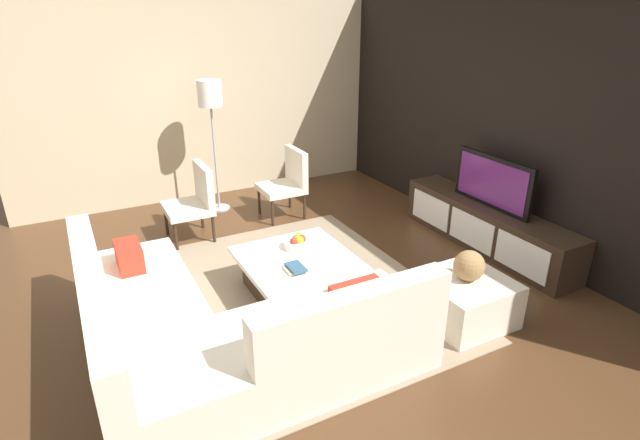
% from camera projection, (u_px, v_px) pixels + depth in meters
% --- Properties ---
extents(ground_plane, '(14.00, 14.00, 0.00)m').
position_uv_depth(ground_plane, '(293.00, 300.00, 4.64)').
color(ground_plane, '#4C301C').
extents(feature_wall_back, '(6.40, 0.12, 2.80)m').
position_uv_depth(feature_wall_back, '(522.00, 122.00, 5.25)').
color(feature_wall_back, black).
rests_on(feature_wall_back, ground).
extents(side_wall_left, '(0.12, 5.20, 2.80)m').
position_uv_depth(side_wall_left, '(204.00, 96.00, 6.77)').
color(side_wall_left, '#C6B28E').
rests_on(side_wall_left, ground).
extents(area_rug, '(3.05, 2.61, 0.01)m').
position_uv_depth(area_rug, '(288.00, 295.00, 4.72)').
color(area_rug, gray).
rests_on(area_rug, ground).
extents(media_console, '(2.25, 0.46, 0.50)m').
position_uv_depth(media_console, '(486.00, 227.00, 5.57)').
color(media_console, '#332319').
rests_on(media_console, ground).
extents(television, '(1.05, 0.06, 0.56)m').
position_uv_depth(television, '(493.00, 182.00, 5.36)').
color(television, black).
rests_on(television, media_console).
extents(sectional_couch, '(2.35, 2.33, 0.82)m').
position_uv_depth(sectional_couch, '(215.00, 330.00, 3.74)').
color(sectional_couch, beige).
rests_on(sectional_couch, ground).
extents(coffee_table, '(1.03, 1.00, 0.38)m').
position_uv_depth(coffee_table, '(297.00, 274.00, 4.69)').
color(coffee_table, '#332319').
rests_on(coffee_table, ground).
extents(accent_chair_near, '(0.57, 0.51, 0.87)m').
position_uv_depth(accent_chair_near, '(195.00, 198.00, 5.73)').
color(accent_chair_near, '#332319').
rests_on(accent_chair_near, ground).
extents(floor_lamp, '(0.31, 0.31, 1.69)m').
position_uv_depth(floor_lamp, '(210.00, 103.00, 6.17)').
color(floor_lamp, '#A5A5AA').
rests_on(floor_lamp, ground).
extents(ottoman, '(0.70, 0.70, 0.40)m').
position_uv_depth(ottoman, '(465.00, 300.00, 4.29)').
color(ottoman, beige).
rests_on(ottoman, ground).
extents(fruit_bowl, '(0.28, 0.28, 0.13)m').
position_uv_depth(fruit_bowl, '(298.00, 243.00, 4.79)').
color(fruit_bowl, silver).
rests_on(fruit_bowl, coffee_table).
extents(accent_chair_far, '(0.53, 0.52, 0.87)m').
position_uv_depth(accent_chair_far, '(288.00, 179.00, 6.35)').
color(accent_chair_far, '#332319').
rests_on(accent_chair_far, ground).
extents(decorative_ball, '(0.26, 0.26, 0.26)m').
position_uv_depth(decorative_ball, '(469.00, 266.00, 4.16)').
color(decorative_ball, '#997247').
rests_on(decorative_ball, ottoman).
extents(book_stack, '(0.21, 0.16, 0.05)m').
position_uv_depth(book_stack, '(295.00, 268.00, 4.37)').
color(book_stack, '#CCB78C').
rests_on(book_stack, coffee_table).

